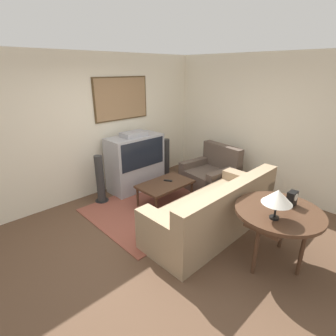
{
  "coord_description": "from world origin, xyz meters",
  "views": [
    {
      "loc": [
        -2.32,
        -2.46,
        2.41
      ],
      "look_at": [
        0.69,
        0.69,
        0.75
      ],
      "focal_mm": 28.0,
      "sensor_mm": 36.0,
      "label": 1
    }
  ],
  "objects_px": {
    "speaker_tower_right": "(166,160)",
    "couch": "(214,213)",
    "speaker_tower_left": "(100,180)",
    "coffee_table": "(165,185)",
    "mantel_clock": "(292,198)",
    "console_table": "(279,215)",
    "table_lamp": "(278,197)",
    "tv": "(135,162)",
    "armchair": "(211,175)"
  },
  "relations": [
    {
      "from": "console_table",
      "to": "coffee_table",
      "type": "bearing_deg",
      "value": 88.05
    },
    {
      "from": "coffee_table",
      "to": "armchair",
      "type": "bearing_deg",
      "value": -7.4
    },
    {
      "from": "coffee_table",
      "to": "table_lamp",
      "type": "height_order",
      "value": "table_lamp"
    },
    {
      "from": "coffee_table",
      "to": "mantel_clock",
      "type": "distance_m",
      "value": 2.25
    },
    {
      "from": "armchair",
      "to": "coffee_table",
      "type": "xyz_separation_m",
      "value": [
        -1.19,
        0.15,
        0.09
      ]
    },
    {
      "from": "table_lamp",
      "to": "speaker_tower_right",
      "type": "xyz_separation_m",
      "value": [
        1.18,
        3.09,
        -0.61
      ]
    },
    {
      "from": "tv",
      "to": "table_lamp",
      "type": "height_order",
      "value": "tv"
    },
    {
      "from": "console_table",
      "to": "mantel_clock",
      "type": "height_order",
      "value": "mantel_clock"
    },
    {
      "from": "coffee_table",
      "to": "speaker_tower_left",
      "type": "height_order",
      "value": "speaker_tower_left"
    },
    {
      "from": "armchair",
      "to": "speaker_tower_right",
      "type": "distance_m",
      "value": 1.12
    },
    {
      "from": "couch",
      "to": "mantel_clock",
      "type": "relative_size",
      "value": 12.08
    },
    {
      "from": "tv",
      "to": "speaker_tower_right",
      "type": "relative_size",
      "value": 1.33
    },
    {
      "from": "tv",
      "to": "armchair",
      "type": "relative_size",
      "value": 1.15
    },
    {
      "from": "speaker_tower_right",
      "to": "table_lamp",
      "type": "bearing_deg",
      "value": -110.94
    },
    {
      "from": "mantel_clock",
      "to": "console_table",
      "type": "bearing_deg",
      "value": 169.94
    },
    {
      "from": "coffee_table",
      "to": "mantel_clock",
      "type": "relative_size",
      "value": 5.27
    },
    {
      "from": "coffee_table",
      "to": "console_table",
      "type": "xyz_separation_m",
      "value": [
        -0.07,
        -2.14,
        0.33
      ]
    },
    {
      "from": "mantel_clock",
      "to": "speaker_tower_right",
      "type": "height_order",
      "value": "mantel_clock"
    },
    {
      "from": "coffee_table",
      "to": "speaker_tower_left",
      "type": "relative_size",
      "value": 1.08
    },
    {
      "from": "mantel_clock",
      "to": "couch",
      "type": "bearing_deg",
      "value": 102.52
    },
    {
      "from": "armchair",
      "to": "console_table",
      "type": "xyz_separation_m",
      "value": [
        -1.26,
        -1.99,
        0.42
      ]
    },
    {
      "from": "speaker_tower_right",
      "to": "armchair",
      "type": "bearing_deg",
      "value": -73.58
    },
    {
      "from": "couch",
      "to": "coffee_table",
      "type": "distance_m",
      "value": 1.18
    },
    {
      "from": "armchair",
      "to": "table_lamp",
      "type": "xyz_separation_m",
      "value": [
        -1.5,
        -2.03,
        0.77
      ]
    },
    {
      "from": "tv",
      "to": "speaker_tower_right",
      "type": "distance_m",
      "value": 0.87
    },
    {
      "from": "armchair",
      "to": "speaker_tower_left",
      "type": "height_order",
      "value": "speaker_tower_left"
    },
    {
      "from": "coffee_table",
      "to": "speaker_tower_right",
      "type": "height_order",
      "value": "speaker_tower_right"
    },
    {
      "from": "tv",
      "to": "couch",
      "type": "bearing_deg",
      "value": -92.47
    },
    {
      "from": "console_table",
      "to": "speaker_tower_left",
      "type": "distance_m",
      "value": 3.15
    },
    {
      "from": "console_table",
      "to": "speaker_tower_left",
      "type": "bearing_deg",
      "value": 103.92
    },
    {
      "from": "speaker_tower_left",
      "to": "console_table",
      "type": "bearing_deg",
      "value": -76.08
    },
    {
      "from": "armchair",
      "to": "mantel_clock",
      "type": "distance_m",
      "value": 2.35
    },
    {
      "from": "speaker_tower_left",
      "to": "speaker_tower_right",
      "type": "height_order",
      "value": "same"
    },
    {
      "from": "couch",
      "to": "mantel_clock",
      "type": "xyz_separation_m",
      "value": [
        0.22,
        -1.01,
        0.54
      ]
    },
    {
      "from": "console_table",
      "to": "speaker_tower_left",
      "type": "xyz_separation_m",
      "value": [
        -0.76,
        3.05,
        -0.27
      ]
    },
    {
      "from": "speaker_tower_right",
      "to": "couch",
      "type": "bearing_deg",
      "value": -114.38
    },
    {
      "from": "speaker_tower_left",
      "to": "speaker_tower_right",
      "type": "xyz_separation_m",
      "value": [
        1.71,
        0.0,
        0.0
      ]
    },
    {
      "from": "couch",
      "to": "console_table",
      "type": "relative_size",
      "value": 2.15
    },
    {
      "from": "tv",
      "to": "couch",
      "type": "height_order",
      "value": "tv"
    },
    {
      "from": "tv",
      "to": "armchair",
      "type": "distance_m",
      "value": 1.62
    },
    {
      "from": "coffee_table",
      "to": "speaker_tower_left",
      "type": "xyz_separation_m",
      "value": [
        -0.83,
        0.91,
        0.06
      ]
    },
    {
      "from": "coffee_table",
      "to": "console_table",
      "type": "bearing_deg",
      "value": -91.95
    },
    {
      "from": "couch",
      "to": "coffee_table",
      "type": "xyz_separation_m",
      "value": [
        0.07,
        1.18,
        0.05
      ]
    },
    {
      "from": "tv",
      "to": "speaker_tower_right",
      "type": "bearing_deg",
      "value": -1.64
    },
    {
      "from": "table_lamp",
      "to": "mantel_clock",
      "type": "relative_size",
      "value": 1.93
    },
    {
      "from": "console_table",
      "to": "speaker_tower_right",
      "type": "relative_size",
      "value": 1.15
    },
    {
      "from": "couch",
      "to": "speaker_tower_left",
      "type": "distance_m",
      "value": 2.22
    },
    {
      "from": "couch",
      "to": "speaker_tower_right",
      "type": "xyz_separation_m",
      "value": [
        0.95,
        2.09,
        0.11
      ]
    },
    {
      "from": "tv",
      "to": "couch",
      "type": "distance_m",
      "value": 2.13
    },
    {
      "from": "speaker_tower_right",
      "to": "console_table",
      "type": "bearing_deg",
      "value": -107.33
    }
  ]
}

